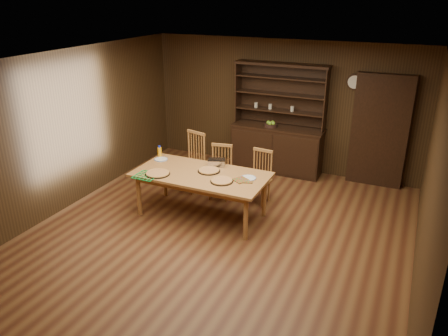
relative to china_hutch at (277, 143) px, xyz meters
The scene contains 20 objects.
floor 2.82m from the china_hutch, 89.99° to the right, with size 6.00×6.00×0.00m, color brown.
room_shell 2.92m from the china_hutch, 89.99° to the right, with size 6.00×6.00×6.00m.
china_hutch is the anchor object (origin of this frame).
doorway 1.96m from the china_hutch, ahead, with size 1.00×0.18×2.10m, color black.
wall_clock 1.89m from the china_hutch, ahead, with size 0.30×0.05×0.30m.
dining_table 2.42m from the china_hutch, 102.10° to the right, with size 2.13×1.07×0.75m.
chair_left 1.85m from the china_hutch, 127.90° to the right, with size 0.54×0.52×1.09m.
chair_center 1.65m from the china_hutch, 108.88° to the right, with size 0.46×0.44×0.96m.
chair_right 1.46m from the china_hutch, 83.43° to the right, with size 0.42×0.40×0.94m.
pizza_left 2.91m from the china_hutch, 112.54° to the right, with size 0.39×0.39×0.04m.
pizza_right 2.53m from the china_hutch, 91.57° to the right, with size 0.35×0.35×0.04m.
pizza_center 2.28m from the china_hutch, 100.79° to the right, with size 0.36×0.36×0.04m.
cooling_rack 3.08m from the china_hutch, 113.71° to the right, with size 0.34×0.34×0.02m, color #0CA03C, non-canonical shape.
plate_left 2.54m from the china_hutch, 123.64° to the right, with size 0.23×0.23×0.02m.
plate_right 2.26m from the china_hutch, 83.58° to the right, with size 0.25×0.25×0.02m.
foil_dish 2.02m from the china_hutch, 102.07° to the right, with size 0.28×0.20×0.11m, color silver.
juice_bottle 2.52m from the china_hutch, 126.68° to the right, with size 0.07×0.07×0.21m.
pot_holder_a 2.36m from the china_hutch, 83.47° to the right, with size 0.19×0.19×0.01m, color #AD1513.
pot_holder_b 2.37m from the china_hutch, 85.70° to the right, with size 0.21×0.21×0.02m, color #AD1513.
fruit_bowl 0.42m from the china_hutch, 152.15° to the right, with size 0.26×0.26×0.12m.
Camera 1 is at (2.47, -5.27, 3.45)m, focal length 35.00 mm.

